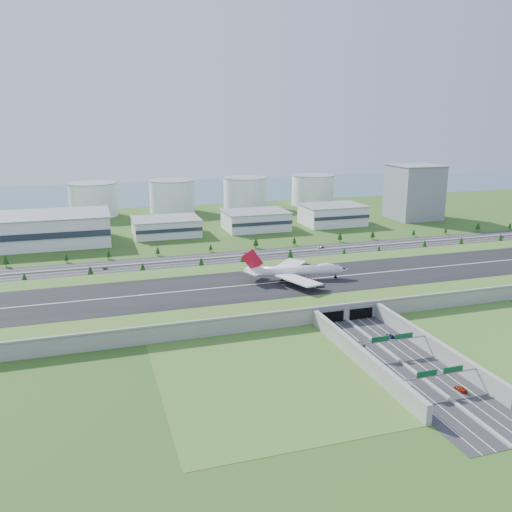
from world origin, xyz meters
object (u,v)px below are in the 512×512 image
object	(u,v)px
boeing_747	(296,271)
car_0	(361,343)
car_5	(321,247)
car_7	(245,252)
car_2	(391,336)
fuel_tank_a	(93,200)
car_4	(106,268)
office_tower	(414,192)
car_3	(461,389)
car_6	(501,237)
car_1	(406,384)

from	to	relation	value
boeing_747	car_0	size ratio (longest dim) A/B	13.73
car_5	car_7	distance (m)	64.34
car_0	car_2	xyz separation A→B (m)	(17.98, 3.64, -0.10)
fuel_tank_a	car_4	bearing A→B (deg)	-89.39
car_2	car_7	size ratio (longest dim) A/B	0.97
car_2	office_tower	bearing A→B (deg)	-129.49
fuel_tank_a	car_4	distance (m)	221.19
office_tower	car_3	size ratio (longest dim) A/B	9.36
car_6	car_3	bearing A→B (deg)	119.08
car_5	car_7	size ratio (longest dim) A/B	0.83
car_0	car_1	distance (m)	41.37
car_1	car_5	bearing A→B (deg)	63.77
car_2	boeing_747	bearing A→B (deg)	-81.47
car_1	car_6	bearing A→B (deg)	31.90
car_0	car_7	size ratio (longest dim) A/B	0.90
car_3	car_6	size ratio (longest dim) A/B	1.14
car_5	car_7	xyz separation A→B (m)	(-64.23, 3.74, 0.05)
office_tower	car_5	bearing A→B (deg)	-147.32
office_tower	car_5	xyz separation A→B (m)	(-146.66, -94.08, -26.66)
boeing_747	car_5	distance (m)	117.22
car_0	car_3	distance (m)	54.00
car_0	car_4	distance (m)	202.85
car_2	car_5	distance (m)	183.40
car_4	boeing_747	bearing A→B (deg)	-115.29
fuel_tank_a	boeing_747	xyz separation A→B (m)	(111.74, -307.97, -3.72)
car_5	car_6	world-z (taller)	car_5
car_0	car_1	world-z (taller)	car_0
car_1	car_2	xyz separation A→B (m)	(19.89, 44.97, -0.06)
car_6	car_2	bearing A→B (deg)	111.20
fuel_tank_a	car_3	bearing A→B (deg)	-73.79
car_1	fuel_tank_a	bearing A→B (deg)	93.84
car_2	car_7	xyz separation A→B (m)	(-21.20, 182.01, 0.06)
car_0	car_2	distance (m)	18.34
office_tower	car_0	xyz separation A→B (m)	(-207.68, -276.00, -26.57)
fuel_tank_a	car_0	world-z (taller)	fuel_tank_a
boeing_747	car_0	world-z (taller)	boeing_747
car_7	car_0	bearing A→B (deg)	-0.15
car_0	car_1	bearing A→B (deg)	-99.41
car_4	car_5	world-z (taller)	car_5
office_tower	car_6	distance (m)	111.09
fuel_tank_a	car_1	distance (m)	446.51
office_tower	car_1	xyz separation A→B (m)	(-209.59, -317.33, -26.61)
car_1	car_3	world-z (taller)	car_3
car_5	car_2	bearing A→B (deg)	-29.38
office_tower	car_6	bearing A→B (deg)	-77.93
car_3	fuel_tank_a	bearing A→B (deg)	-76.99
fuel_tank_a	car_1	bearing A→B (deg)	-75.67
fuel_tank_a	car_6	world-z (taller)	fuel_tank_a
car_6	car_7	distance (m)	233.93
car_1	car_7	xyz separation A→B (m)	(-1.31, 226.98, -0.00)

